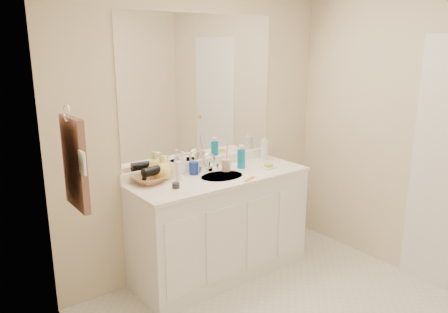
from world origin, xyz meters
TOP-DOWN VIEW (x-y plane):
  - wall_back at (0.00, 1.30)m, footprint 2.60×0.02m
  - wall_left at (-1.30, 0.00)m, footprint 0.02×2.60m
  - wall_right at (1.30, 0.00)m, footprint 0.02×2.60m
  - vanity_cabinet at (0.00, 1.02)m, footprint 1.50×0.55m
  - countertop at (0.00, 1.02)m, footprint 1.52×0.57m
  - backsplash at (0.00, 1.29)m, footprint 1.52×0.03m
  - sink_basin at (0.00, 1.00)m, footprint 0.37×0.37m
  - faucet at (0.00, 1.18)m, footprint 0.02×0.02m
  - mirror at (0.00, 1.29)m, footprint 1.48×0.01m
  - blue_mug at (-0.16, 1.18)m, footprint 0.10×0.10m
  - tan_cup at (0.11, 1.10)m, footprint 0.09×0.09m
  - toothbrush at (0.12, 1.10)m, footprint 0.02×0.04m
  - mouthwash_bottle at (0.28, 1.09)m, footprint 0.09×0.09m
  - clear_pump_bottle at (0.62, 1.18)m, footprint 0.07×0.07m
  - soap_dish at (0.46, 0.94)m, footprint 0.12×0.10m
  - green_soap at (0.46, 0.94)m, footprint 0.07×0.05m
  - orange_comb at (0.12, 0.80)m, footprint 0.14×0.08m
  - dark_jar at (-0.46, 0.97)m, footprint 0.06×0.06m
  - extra_white_bottle at (-0.34, 1.11)m, footprint 0.05×0.05m
  - soap_bottle_white at (-0.22, 1.25)m, footprint 0.07×0.07m
  - soap_bottle_cream at (-0.37, 1.23)m, footprint 0.10×0.10m
  - soap_bottle_yellow at (-0.42, 1.22)m, footprint 0.18×0.18m
  - wicker_basket at (-0.56, 1.20)m, footprint 0.29×0.29m
  - hair_dryer at (-0.54, 1.20)m, footprint 0.15×0.09m
  - towel_ring at (-1.27, 0.77)m, footprint 0.01×0.11m
  - hand_towel at (-1.25, 0.77)m, footprint 0.04×0.32m
  - switch_plate at (-1.27, 0.57)m, footprint 0.01×0.08m

SIDE VIEW (x-z plane):
  - vanity_cabinet at x=0.00m, z-range 0.00..0.85m
  - countertop at x=0.00m, z-range 0.85..0.88m
  - sink_basin at x=0.00m, z-range 0.86..0.88m
  - orange_comb at x=0.12m, z-range 0.88..0.89m
  - soap_dish at x=0.46m, z-range 0.88..0.89m
  - dark_jar at x=-0.46m, z-range 0.88..0.92m
  - green_soap at x=0.46m, z-range 0.89..0.92m
  - wicker_basket at x=-0.56m, z-range 0.88..0.94m
  - backsplash at x=0.00m, z-range 0.88..0.96m
  - tan_cup at x=0.11m, z-range 0.88..0.98m
  - blue_mug at x=-0.16m, z-range 0.88..0.99m
  - faucet at x=0.00m, z-range 0.88..0.99m
  - extra_white_bottle at x=-0.34m, z-range 0.88..1.04m
  - mouthwash_bottle at x=0.28m, z-range 0.88..1.04m
  - hair_dryer at x=-0.54m, z-range 0.93..1.01m
  - clear_pump_bottle at x=0.62m, z-range 0.88..1.06m
  - soap_bottle_cream at x=-0.37m, z-range 0.88..1.06m
  - soap_bottle_white at x=-0.22m, z-range 0.88..1.07m
  - soap_bottle_yellow at x=-0.42m, z-range 0.88..1.07m
  - toothbrush at x=0.12m, z-range 0.94..1.12m
  - wall_back at x=0.00m, z-range 0.00..2.40m
  - wall_left at x=-1.30m, z-range 0.00..2.40m
  - wall_right at x=1.30m, z-range 0.00..2.40m
  - hand_towel at x=-1.25m, z-range 0.98..1.52m
  - switch_plate at x=-1.27m, z-range 1.24..1.36m
  - towel_ring at x=-1.27m, z-range 1.49..1.61m
  - mirror at x=0.00m, z-range 0.96..2.16m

